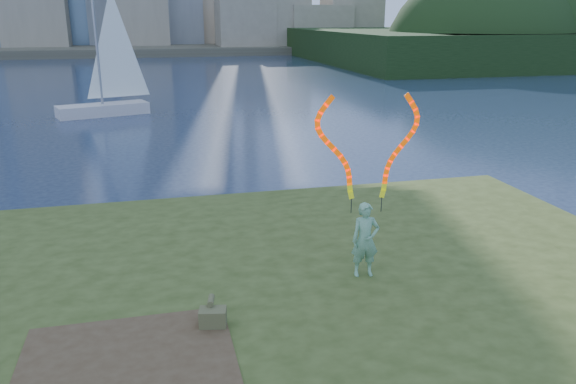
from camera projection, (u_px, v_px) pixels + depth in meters
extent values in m
plane|color=#19253F|center=(242.00, 299.00, 11.93)|extent=(320.00, 320.00, 0.00)
cube|color=#344217|center=(265.00, 360.00, 9.57)|extent=(20.00, 18.00, 0.30)
cube|color=#344217|center=(262.00, 338.00, 9.77)|extent=(17.00, 15.00, 0.30)
cube|color=#344217|center=(259.00, 319.00, 9.88)|extent=(14.00, 12.00, 0.30)
cube|color=#47331E|center=(127.00, 369.00, 8.22)|extent=(3.20, 3.00, 0.02)
cube|color=#4C4738|center=(156.00, 46.00, 99.78)|extent=(320.00, 40.00, 1.20)
cube|color=black|center=(557.00, 44.00, 79.42)|extent=(70.00, 42.00, 4.00)
imported|color=#20723A|center=(365.00, 240.00, 11.01)|extent=(0.59, 0.42, 1.51)
cylinder|color=black|center=(351.00, 205.00, 10.87)|extent=(0.02, 0.02, 0.30)
cylinder|color=black|center=(381.00, 204.00, 10.94)|extent=(0.02, 0.02, 0.30)
cube|color=#4A532A|center=(213.00, 318.00, 9.32)|extent=(0.50, 0.38, 0.32)
cylinder|color=#4A532A|center=(211.00, 300.00, 9.46)|extent=(0.16, 0.31, 0.11)
cube|color=silver|center=(103.00, 110.00, 33.93)|extent=(5.54, 3.21, 0.74)
cylinder|color=gray|center=(96.00, 40.00, 32.70)|extent=(0.15, 0.15, 8.02)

